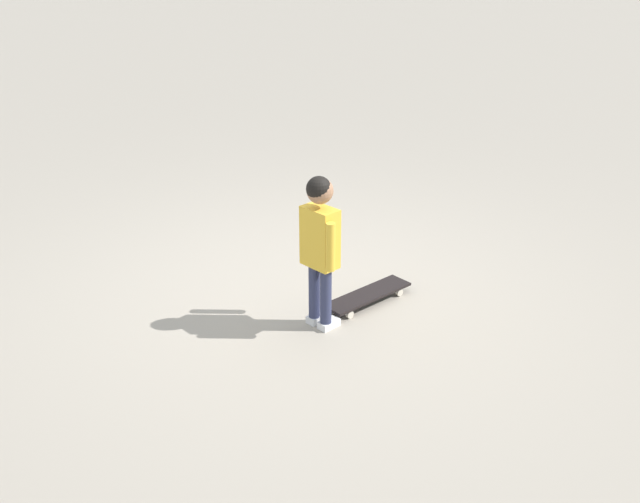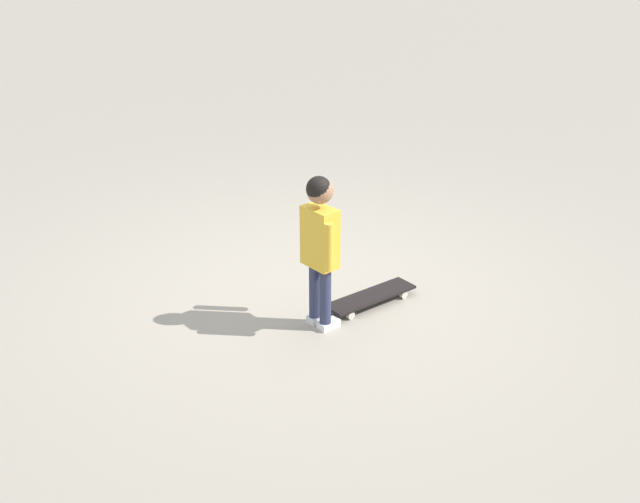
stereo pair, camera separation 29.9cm
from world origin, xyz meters
The scene contains 3 objects.
ground_plane centered at (0.00, 0.00, 0.00)m, with size 50.00×50.00×0.00m, color #9E9384.
child_person centered at (0.48, 0.35, 0.66)m, with size 0.33×0.29×1.06m.
skateboard centered at (0.05, 0.54, 0.06)m, with size 0.72×0.49×0.07m.
Camera 1 is at (4.57, 1.98, 2.54)m, focal length 42.02 mm.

